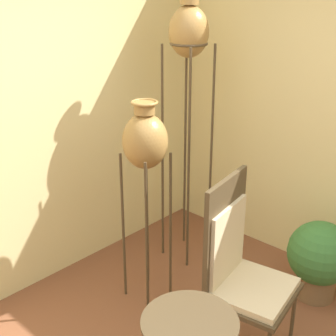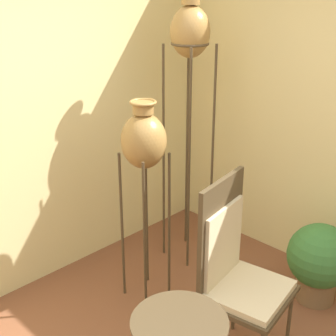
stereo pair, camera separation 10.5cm
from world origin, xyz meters
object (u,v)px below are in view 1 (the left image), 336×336
vase_stand_medium (145,144)px  chair (240,266)px  potted_plant (319,257)px  vase_stand_tall (189,40)px

vase_stand_medium → chair: (-0.04, -0.84, -0.56)m
vase_stand_medium → potted_plant: 1.55m
chair → potted_plant: size_ratio=1.96×
chair → potted_plant: 0.96m
vase_stand_medium → vase_stand_tall: bearing=15.2°
potted_plant → chair: bearing=173.3°
vase_stand_tall → chair: 1.69m
vase_stand_tall → chair: bearing=-123.8°
vase_stand_tall → potted_plant: vase_stand_tall is taller
potted_plant → vase_stand_tall: bearing=100.9°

